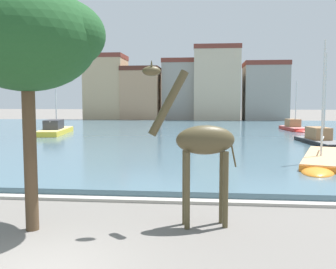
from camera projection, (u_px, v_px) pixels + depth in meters
harbor_water at (172, 134)px, 40.92m from camera, size 78.73×52.64×0.35m
quay_edge_coping at (110, 199)px, 14.59m from camera, size 78.73×0.50×0.12m
giraffe_statue at (200, 143)px, 11.44m from camera, size 2.86×1.05×5.04m
sailboat_red at (295, 129)px, 43.92m from camera, size 2.54×6.31×6.02m
sailboat_orange at (321, 162)px, 21.27m from camera, size 4.60×9.46×7.20m
sailboat_black at (323, 142)px, 30.01m from camera, size 2.80×7.87×7.52m
sailboat_yellow at (57, 131)px, 40.11m from camera, size 3.33×9.20×7.29m
shade_tree at (22, 35)px, 10.95m from camera, size 4.97×4.09×7.34m
townhouse_narrow_midrow at (106, 88)px, 71.49m from camera, size 7.25×7.27×12.34m
townhouse_corner_house at (142, 94)px, 71.16m from camera, size 6.92×8.09×9.97m
townhouse_wide_warehouse at (183, 90)px, 70.29m from camera, size 7.74×5.25×11.42m
townhouse_tall_gabled at (217, 84)px, 68.57m from camera, size 8.24×7.23×13.51m
townhouse_end_terrace at (265, 92)px, 68.21m from camera, size 7.71×7.41×10.67m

